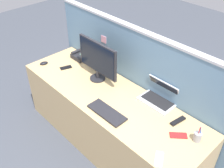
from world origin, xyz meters
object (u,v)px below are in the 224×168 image
cell_phone_white_slab (159,159)px  cell_phone_red_case (178,135)px  computer_mouse_right_hand (44,63)px  keyboard_main (107,112)px  pen_cup (197,137)px  tv_remote (178,121)px  cell_phone_black_slab (66,68)px  laptop (160,96)px  desktop_monitor (98,59)px  desk_phone (80,56)px

cell_phone_white_slab → cell_phone_red_case: bearing=65.5°
computer_mouse_right_hand → keyboard_main: bearing=12.8°
cell_phone_white_slab → pen_cup: bearing=44.4°
tv_remote → cell_phone_black_slab: bearing=-163.4°
keyboard_main → tv_remote: (0.54, 0.41, -0.00)m
cell_phone_red_case → keyboard_main: bearing=-110.9°
keyboard_main → computer_mouse_right_hand: (-1.20, 0.04, 0.01)m
pen_cup → cell_phone_red_case: 0.16m
laptop → keyboard_main: laptop is taller
desktop_monitor → pen_cup: bearing=0.2°
cell_phone_white_slab → tv_remote: (-0.15, 0.47, 0.01)m
desk_phone → keyboard_main: bearing=-24.2°
desktop_monitor → desk_phone: 0.57m
desk_phone → laptop: bearing=3.6°
laptop → cell_phone_black_slab: 1.23m
desktop_monitor → tv_remote: desktop_monitor is taller
keyboard_main → pen_cup: pen_cup is taller
laptop → cell_phone_white_slab: laptop is taller
desk_phone → tv_remote: (1.56, -0.05, -0.02)m
cell_phone_black_slab → cell_phone_red_case: (1.60, 0.08, 0.00)m
tv_remote → computer_mouse_right_hand: bearing=-159.8°
pen_cup → cell_phone_black_slab: (-1.74, -0.15, -0.04)m
desktop_monitor → tv_remote: 1.08m
desktop_monitor → laptop: bearing=15.8°
computer_mouse_right_hand → pen_cup: size_ratio=0.59×
desk_phone → tv_remote: 1.56m
laptop → cell_phone_black_slab: laptop is taller
pen_cup → cell_phone_white_slab: bearing=-104.0°
desktop_monitor → tv_remote: size_ratio=3.38×
computer_mouse_right_hand → tv_remote: 1.79m
keyboard_main → cell_phone_white_slab: (0.69, -0.06, -0.01)m
desk_phone → tv_remote: desk_phone is taller
laptop → desk_phone: laptop is taller
keyboard_main → pen_cup: 0.86m
desk_phone → pen_cup: pen_cup is taller
laptop → tv_remote: (0.31, -0.13, -0.04)m
desktop_monitor → cell_phone_black_slab: (-0.44, -0.14, -0.26)m
laptop → keyboard_main: 0.58m
desk_phone → pen_cup: (1.80, -0.12, 0.01)m
desktop_monitor → keyboard_main: bearing=-32.9°
computer_mouse_right_hand → cell_phone_white_slab: (1.89, -0.10, -0.01)m
laptop → tv_remote: 0.34m
laptop → pen_cup: (0.56, -0.20, -0.01)m
desk_phone → cell_phone_red_case: (1.66, -0.19, -0.03)m
cell_phone_red_case → desktop_monitor: bearing=-136.1°
desktop_monitor → cell_phone_black_slab: 0.53m
desk_phone → keyboard_main: (1.02, -0.46, -0.02)m
cell_phone_red_case → tv_remote: tv_remote is taller
keyboard_main → cell_phone_white_slab: bearing=-5.7°
cell_phone_black_slab → cell_phone_white_slab: (1.64, -0.25, 0.00)m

